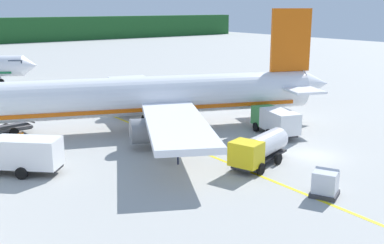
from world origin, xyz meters
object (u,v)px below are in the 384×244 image
airliner_foreground (141,97)px  crew_loader_left (178,152)px  service_truck_baggage (260,148)px  crew_marshaller (21,138)px  service_truck_pushback (16,154)px  service_truck_catering (275,120)px  cargo_container_near (325,183)px

airliner_foreground → crew_loader_left: size_ratio=24.06×
service_truck_baggage → crew_marshaller: 20.56m
service_truck_pushback → crew_loader_left: service_truck_pushback is taller
airliner_foreground → service_truck_catering: bearing=-43.7°
crew_marshaller → crew_loader_left: (8.78, -11.30, -0.00)m
airliner_foreground → cargo_container_near: (1.28, -21.64, -2.53)m
service_truck_catering → service_truck_pushback: 23.55m
airliner_foreground → service_truck_baggage: 14.97m
service_truck_baggage → service_truck_pushback: service_truck_pushback is taller
service_truck_catering → cargo_container_near: (-8.23, -12.56, -0.61)m
crew_marshaller → service_truck_baggage: bearing=-48.1°
airliner_foreground → service_truck_baggage: airliner_foreground is taller
service_truck_baggage → cargo_container_near: service_truck_baggage is taller
crew_marshaller → crew_loader_left: size_ratio=1.00×
service_truck_catering → service_truck_pushback: (-23.27, 3.63, 0.07)m
cargo_container_near → crew_loader_left: cargo_container_near is taller
airliner_foreground → service_truck_catering: (9.51, -9.08, -1.92)m
service_truck_pushback → cargo_container_near: 22.10m
service_truck_catering → crew_loader_left: 12.53m
service_truck_baggage → service_truck_pushback: (-15.79, 9.24, 0.14)m
service_truck_pushback → service_truck_baggage: bearing=-30.3°
service_truck_catering → crew_loader_left: service_truck_catering is taller
cargo_container_near → crew_loader_left: (-4.19, 10.95, 0.12)m
crew_marshaller → crew_loader_left: 14.31m
crew_marshaller → crew_loader_left: bearing=-52.2°
cargo_container_near → airliner_foreground: bearing=93.4°
service_truck_baggage → crew_loader_left: bearing=141.0°
cargo_container_near → crew_marshaller: (-12.96, 22.25, 0.12)m
service_truck_baggage → service_truck_pushback: bearing=149.7°
airliner_foreground → service_truck_pushback: airliner_foreground is taller
service_truck_catering → cargo_container_near: bearing=-123.2°
airliner_foreground → crew_loader_left: airliner_foreground is taller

